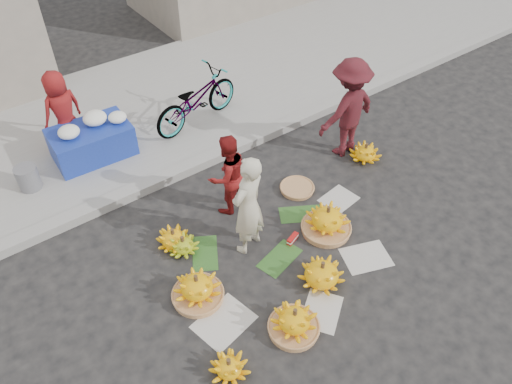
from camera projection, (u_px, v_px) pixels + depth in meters
ground at (277, 246)px, 7.17m from camera, size 80.00×80.00×0.00m
curb at (197, 164)px, 8.43m from camera, size 40.00×0.25×0.15m
sidewalk at (141, 109)px, 9.68m from camera, size 40.00×4.00×0.12m
newspaper_scatter at (313, 283)px, 6.69m from camera, size 3.20×1.80×0.00m
banana_leaves at (263, 241)px, 7.24m from camera, size 2.00×1.00×0.00m
banana_bunch_0 at (197, 288)px, 6.39m from camera, size 0.73×0.73×0.46m
banana_bunch_1 at (229, 367)px, 5.69m from camera, size 0.55×0.55×0.28m
banana_bunch_2 at (294, 322)px, 6.05m from camera, size 0.71×0.71×0.43m
banana_bunch_3 at (322, 273)px, 6.60m from camera, size 0.75×0.75×0.39m
banana_bunch_4 at (327, 221)px, 7.26m from camera, size 0.80×0.80×0.49m
banana_bunch_5 at (365, 152)px, 8.55m from camera, size 0.61×0.61×0.33m
banana_bunch_6 at (183, 245)px, 7.04m from camera, size 0.50×0.50×0.28m
banana_bunch_7 at (173, 238)px, 7.11m from camera, size 0.59×0.59×0.31m
basket_spare at (297, 188)px, 8.04m from camera, size 0.64×0.64×0.06m
incense_stack at (293, 239)px, 7.21m from camera, size 0.23×0.14×0.09m
vendor_cream at (248, 206)px, 6.64m from camera, size 0.68×0.55×1.59m
vendor_red at (228, 175)px, 7.30m from camera, size 0.67×0.54×1.33m
man_striped at (348, 108)px, 8.21m from camera, size 1.16×0.69×1.76m
flower_table at (92, 140)px, 8.33m from camera, size 1.32×0.86×0.75m
grey_bucket at (28, 178)px, 7.80m from camera, size 0.34×0.34×0.39m
flower_vendor at (63, 111)px, 8.26m from camera, size 0.78×0.60×1.41m
bicycle at (196, 99)px, 8.92m from camera, size 1.00×1.94×0.97m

